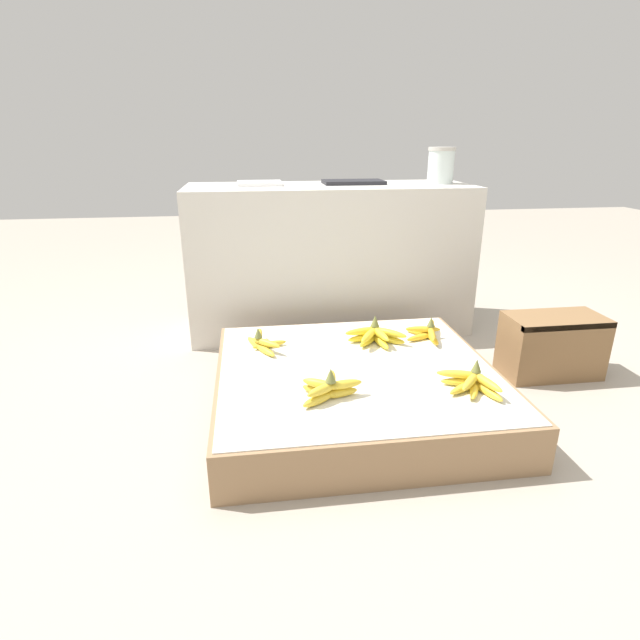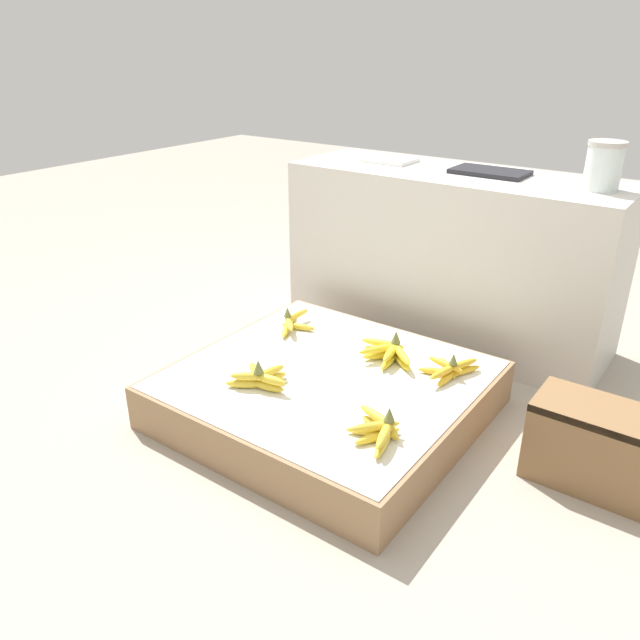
# 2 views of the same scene
# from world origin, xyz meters

# --- Properties ---
(ground_plane) EXTENTS (10.00, 10.00, 0.00)m
(ground_plane) POSITION_xyz_m (0.00, 0.00, 0.00)
(ground_plane) COLOR #A89E8E
(display_platform) EXTENTS (1.00, 0.95, 0.17)m
(display_platform) POSITION_xyz_m (0.00, 0.00, 0.08)
(display_platform) COLOR #997551
(display_platform) RESTS_ON ground_plane
(back_vendor_table) EXTENTS (1.40, 0.49, 0.73)m
(back_vendor_table) POSITION_xyz_m (0.04, 0.87, 0.37)
(back_vendor_table) COLOR beige
(back_vendor_table) RESTS_ON ground_plane
(wooden_crate) EXTENTS (0.40, 0.21, 0.26)m
(wooden_crate) POSITION_xyz_m (0.88, 0.16, 0.13)
(wooden_crate) COLOR olive
(wooden_crate) RESTS_ON ground_plane
(banana_bunch_front_midleft) EXTENTS (0.21, 0.19, 0.11)m
(banana_bunch_front_midleft) POSITION_xyz_m (-0.13, -0.20, 0.20)
(banana_bunch_front_midleft) COLOR gold
(banana_bunch_front_midleft) RESTS_ON display_platform
(banana_bunch_front_right) EXTENTS (0.17, 0.18, 0.10)m
(banana_bunch_front_right) POSITION_xyz_m (0.34, -0.22, 0.19)
(banana_bunch_front_right) COLOR gold
(banana_bunch_front_right) RESTS_ON display_platform
(banana_bunch_middle_left) EXTENTS (0.17, 0.23, 0.09)m
(banana_bunch_middle_left) POSITION_xyz_m (-0.33, 0.22, 0.19)
(banana_bunch_middle_left) COLOR gold
(banana_bunch_middle_left) RESTS_ON display_platform
(banana_bunch_middle_midright) EXTENTS (0.25, 0.18, 0.11)m
(banana_bunch_middle_midright) POSITION_xyz_m (0.12, 0.22, 0.20)
(banana_bunch_middle_midright) COLOR yellow
(banana_bunch_middle_midright) RESTS_ON display_platform
(banana_bunch_middle_right) EXTENTS (0.18, 0.23, 0.09)m
(banana_bunch_middle_right) POSITION_xyz_m (0.35, 0.24, 0.19)
(banana_bunch_middle_right) COLOR gold
(banana_bunch_middle_right) RESTS_ON display_platform
(glass_jar) EXTENTS (0.13, 0.13, 0.17)m
(glass_jar) POSITION_xyz_m (0.60, 0.87, 0.82)
(glass_jar) COLOR silver
(glass_jar) RESTS_ON back_vendor_table
(foam_tray_white) EXTENTS (0.21, 0.17, 0.02)m
(foam_tray_white) POSITION_xyz_m (-0.30, 0.90, 0.74)
(foam_tray_white) COLOR white
(foam_tray_white) RESTS_ON back_vendor_table
(foam_tray_dark) EXTENTS (0.30, 0.18, 0.02)m
(foam_tray_dark) POSITION_xyz_m (0.16, 0.90, 0.74)
(foam_tray_dark) COLOR #232328
(foam_tray_dark) RESTS_ON back_vendor_table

